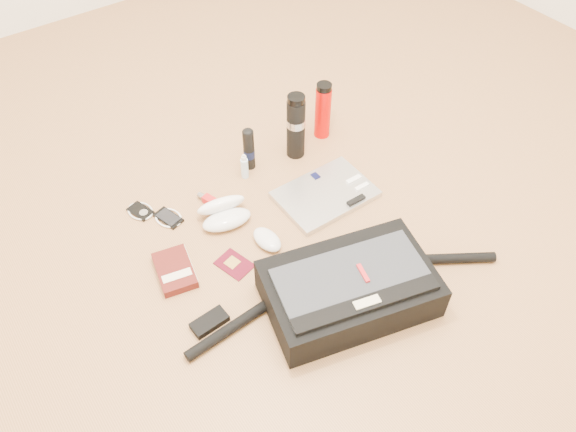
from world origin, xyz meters
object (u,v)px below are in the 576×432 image
Objects in this scene: book at (175,270)px; thermos_black at (296,126)px; laptop at (326,194)px; messenger_bag at (348,289)px; thermos_red at (323,111)px.

book is 0.73m from thermos_black.
thermos_black is at bearing 79.72° from laptop.
messenger_bag reaches higher than book.
laptop is 1.27× the size of thermos_black.
thermos_black is 0.16m from thermos_red.
thermos_red reaches higher than messenger_bag.
laptop reaches higher than book.
book is 0.70× the size of thermos_black.
thermos_black is at bearing -168.16° from thermos_red.
thermos_red is at bearing 72.81° from messenger_bag.
laptop is at bearing 11.50° from book.
messenger_bag is 0.82m from thermos_red.
laptop is 1.80× the size of book.
messenger_bag is 2.93× the size of laptop.
thermos_black reaches higher than book.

